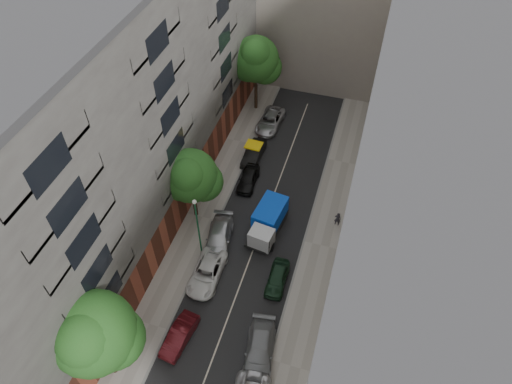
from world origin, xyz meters
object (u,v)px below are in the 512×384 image
at_px(car_right_1, 260,350).
at_px(tree_far, 256,61).
at_px(car_left_1, 179,336).
at_px(tarp_truck, 268,221).
at_px(car_left_2, 207,273).
at_px(car_left_3, 219,238).
at_px(lamp_post, 197,221).
at_px(tree_mid, 191,178).
at_px(car_right_2, 277,278).
at_px(car_left_4, 248,179).
at_px(tree_near, 95,336).
at_px(car_left_6, 270,121).
at_px(car_left_5, 254,153).
at_px(pedestrian, 338,219).

height_order(car_right_1, tree_far, tree_far).
bearing_deg(car_left_1, car_right_1, 13.17).
xyz_separation_m(tarp_truck, car_left_2, (-3.40, -6.09, -0.66)).
distance_m(car_left_3, lamp_post, 3.82).
height_order(car_left_1, tree_mid, tree_mid).
xyz_separation_m(car_right_1, car_right_2, (-0.36, 6.20, -0.09)).
height_order(car_left_4, car_right_1, car_right_1).
height_order(tree_far, lamp_post, tree_far).
height_order(car_left_1, car_left_3, car_left_3).
relative_size(tree_near, lamp_post, 1.33).
bearing_deg(car_left_6, car_left_5, -89.04).
height_order(car_left_4, tree_near, tree_near).
bearing_deg(tree_mid, lamp_post, -62.40).
height_order(tarp_truck, tree_mid, tree_mid).
bearing_deg(tree_mid, car_left_4, 58.67).
distance_m(tarp_truck, car_right_1, 11.40).
distance_m(car_left_1, pedestrian, 16.82).
distance_m(car_right_1, tree_near, 11.42).
xyz_separation_m(car_left_5, lamp_post, (-0.86, -12.52, 3.43)).
distance_m(tarp_truck, car_left_1, 12.20).
bearing_deg(lamp_post, car_left_6, 86.67).
bearing_deg(car_right_1, car_left_3, 117.27).
bearing_deg(car_left_6, pedestrian, -48.39).
bearing_deg(car_left_4, pedestrian, -18.47).
bearing_deg(car_left_4, car_left_3, -93.93).
distance_m(tarp_truck, tree_near, 17.32).
distance_m(tarp_truck, car_left_2, 7.01).
height_order(car_left_1, car_left_5, car_left_5).
bearing_deg(car_right_2, tarp_truck, 113.20).
relative_size(tarp_truck, pedestrian, 3.60).
bearing_deg(tarp_truck, car_left_3, -137.87).
bearing_deg(car_right_2, car_left_3, 156.72).
distance_m(car_left_1, tree_mid, 12.68).
bearing_deg(car_left_2, car_left_4, 89.19).
height_order(tree_far, pedestrian, tree_far).
bearing_deg(pedestrian, tree_near, 55.66).
relative_size(tarp_truck, tree_mid, 0.74).
bearing_deg(car_left_1, car_left_4, 97.42).
bearing_deg(tree_mid, car_right_2, -27.63).
bearing_deg(car_right_1, tree_near, -164.24).
bearing_deg(tree_near, car_right_2, 49.32).
relative_size(car_left_2, car_left_6, 0.97).
xyz_separation_m(car_left_2, car_left_3, (-0.26, 3.60, 0.06)).
distance_m(car_left_3, car_right_1, 10.61).
distance_m(car_right_2, pedestrian, 8.12).
relative_size(car_left_3, car_left_5, 1.18).
bearing_deg(car_left_1, tarp_truck, 81.21).
relative_size(car_left_1, tree_mid, 0.52).
height_order(tree_near, tree_mid, tree_near).
xyz_separation_m(tree_near, lamp_post, (1.95, 11.49, -1.69)).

